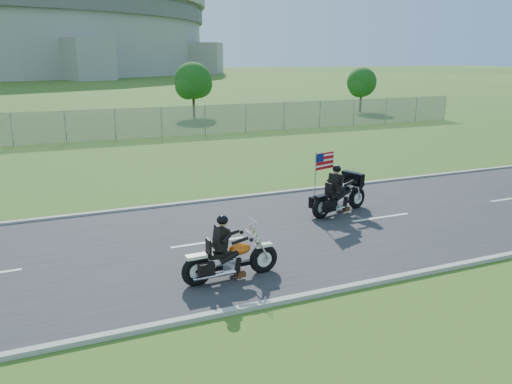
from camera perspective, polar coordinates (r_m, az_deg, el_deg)
name	(u,v)px	position (r m, az deg, el deg)	size (l,w,h in m)	color
ground	(271,235)	(15.18, 1.76, -4.88)	(420.00, 420.00, 0.00)	#214C17
road	(271,234)	(15.18, 1.76, -4.81)	(120.00, 8.00, 0.04)	#28282B
curb_north	(227,199)	(18.75, -3.32, -0.78)	(120.00, 0.18, 0.12)	#9E9B93
curb_south	(343,289)	(11.89, 9.94, -10.82)	(120.00, 0.18, 0.12)	#9E9B93
fence	(65,127)	(33.26, -20.96, 6.99)	(60.00, 0.03, 2.00)	gray
tree_fence_near	(193,83)	(44.70, -7.17, 12.29)	(3.52, 3.28, 4.75)	#382316
tree_fence_far	(362,84)	(49.68, 11.99, 11.99)	(3.08, 2.87, 4.20)	#382316
motorcycle_lead	(229,259)	(12.06, -3.05, -7.70)	(2.49, 0.66, 1.68)	black
motorcycle_follow	(340,197)	(17.20, 9.53, -0.58)	(2.53, 1.20, 2.16)	black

